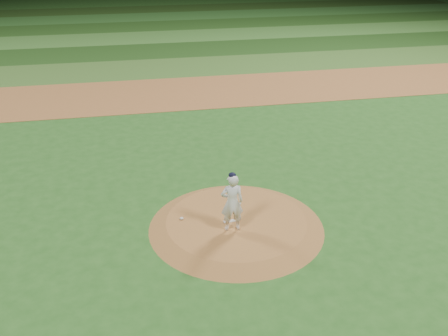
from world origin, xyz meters
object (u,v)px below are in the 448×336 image
object	(u,v)px
rosin_bag	(182,218)
pitcher_on_mound	(232,202)
pitchers_mound	(236,223)
pitching_rubber	(232,221)

from	to	relation	value
rosin_bag	pitcher_on_mound	world-z (taller)	pitcher_on_mound
pitchers_mound	rosin_bag	bearing A→B (deg)	167.40
pitchers_mound	rosin_bag	distance (m)	1.73
pitchers_mound	rosin_bag	world-z (taller)	rosin_bag
pitching_rubber	pitcher_on_mound	world-z (taller)	pitcher_on_mound
pitching_rubber	rosin_bag	xyz separation A→B (m)	(-1.52, 0.41, 0.02)
pitching_rubber	rosin_bag	distance (m)	1.57
pitchers_mound	rosin_bag	size ratio (longest dim) A/B	44.27
rosin_bag	pitcher_on_mound	distance (m)	1.90
pitchers_mound	pitcher_on_mound	distance (m)	1.19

